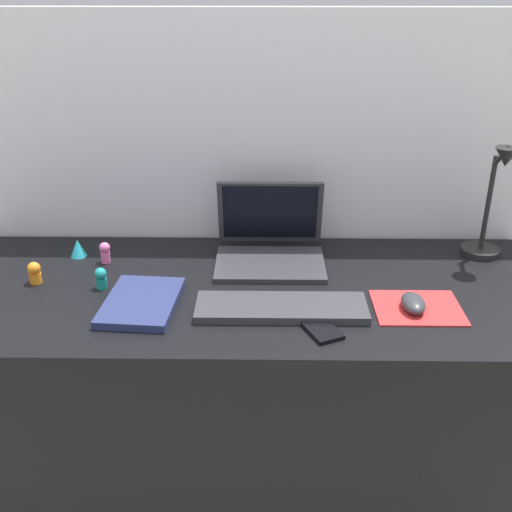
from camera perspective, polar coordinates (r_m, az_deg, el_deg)
name	(u,v)px	position (r m, az deg, el deg)	size (l,w,h in m)	color
ground_plane	(248,498)	(2.03, -0.75, -21.72)	(6.00, 6.00, 0.00)	gray
back_wall	(250,245)	(1.92, -0.58, 1.01)	(2.82, 0.05, 1.39)	silver
desk	(247,402)	(1.78, -0.81, -13.54)	(1.62, 0.64, 0.74)	black
laptop	(270,240)	(1.71, 1.32, 1.47)	(0.30, 0.26, 0.21)	#333338
keyboard	(281,308)	(1.46, 2.38, -4.86)	(0.41, 0.13, 0.02)	#333338
mousepad	(417,308)	(1.53, 14.86, -4.69)	(0.21, 0.17, 0.00)	red
mouse	(413,303)	(1.51, 14.50, -4.28)	(0.06, 0.10, 0.03)	#333338
cell_phone	(319,327)	(1.40, 5.89, -6.62)	(0.06, 0.13, 0.01)	black
desk_lamp	(492,206)	(1.79, 21.21, 4.39)	(0.11, 0.15, 0.34)	black
notebook_pad	(141,302)	(1.51, -10.67, -4.27)	(0.17, 0.24, 0.02)	navy
toy_figurine_cyan	(78,248)	(1.81, -16.32, 0.72)	(0.05, 0.05, 0.05)	#28B7CC
toy_figurine_orange	(35,272)	(1.68, -20.01, -1.45)	(0.03, 0.03, 0.06)	orange
toy_figurine_pink	(105,252)	(1.74, -13.94, 0.38)	(0.03, 0.03, 0.06)	pink
toy_figurine_teal	(101,278)	(1.61, -14.31, -1.99)	(0.03, 0.03, 0.06)	teal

